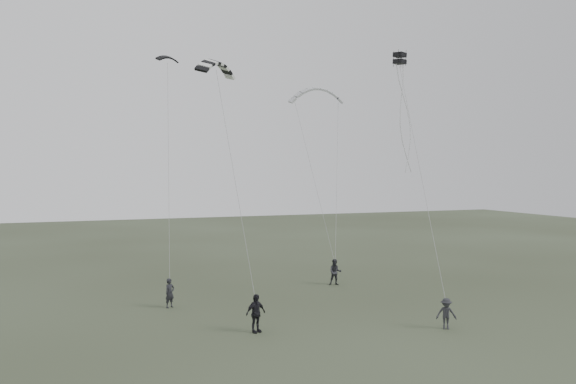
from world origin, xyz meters
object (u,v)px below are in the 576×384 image
object	(u,v)px
kite_dark_small	(168,57)
kite_box	(400,58)
flyer_right	(335,272)
kite_striped	(216,62)
flyer_center	(256,313)
flyer_far	(446,314)
kite_pale_large	(317,88)
flyer_left	(170,293)

from	to	relation	value
kite_dark_small	kite_box	world-z (taller)	kite_dark_small
flyer_right	kite_striped	size ratio (longest dim) A/B	0.64
flyer_right	flyer_center	distance (m)	12.77
kite_striped	flyer_far	bearing A→B (deg)	-73.56
flyer_center	kite_pale_large	bearing A→B (deg)	38.46
flyer_left	kite_pale_large	distance (m)	20.74
kite_box	kite_pale_large	bearing A→B (deg)	71.76
flyer_center	kite_striped	size ratio (longest dim) A/B	0.67
kite_dark_small	kite_pale_large	distance (m)	12.27
kite_striped	flyer_left	bearing A→B (deg)	85.65
flyer_left	kite_box	distance (m)	20.58
flyer_right	kite_striped	xyz separation A→B (m)	(-9.85, -5.49, 13.09)
kite_dark_small	kite_pale_large	size ratio (longest dim) A/B	0.36
kite_pale_large	kite_box	world-z (taller)	kite_box
flyer_far	kite_box	distance (m)	16.68
flyer_right	flyer_far	bearing A→B (deg)	-65.56
flyer_center	kite_pale_large	size ratio (longest dim) A/B	0.44
flyer_center	flyer_left	bearing A→B (deg)	97.35
flyer_right	kite_pale_large	bearing A→B (deg)	102.02
flyer_far	flyer_right	bearing A→B (deg)	117.78
flyer_right	flyer_far	xyz separation A→B (m)	(0.47, -12.12, -0.12)
flyer_far	kite_dark_small	size ratio (longest dim) A/B	1.00
flyer_center	kite_box	bearing A→B (deg)	5.68
flyer_far	kite_striped	bearing A→B (deg)	172.81
flyer_right	flyer_center	bearing A→B (deg)	-111.29
flyer_left	flyer_far	distance (m)	15.72
kite_pale_large	kite_box	size ratio (longest dim) A/B	6.09
kite_box	flyer_right	bearing A→B (deg)	94.10
flyer_right	kite_striped	distance (m)	17.28
flyer_far	kite_box	world-z (taller)	kite_box
kite_striped	flyer_center	bearing A→B (deg)	-115.20
flyer_left	flyer_center	size ratio (longest dim) A/B	0.90
flyer_center	kite_pale_large	xyz separation A→B (m)	(9.82, 14.98, 13.74)
flyer_left	kite_dark_small	bearing A→B (deg)	51.69
kite_striped	flyer_right	bearing A→B (deg)	-11.70
flyer_center	kite_striped	world-z (taller)	kite_striped
flyer_right	kite_pale_large	world-z (taller)	kite_pale_large
flyer_center	kite_striped	bearing A→B (deg)	87.32
flyer_right	kite_dark_small	world-z (taller)	kite_dark_small
flyer_center	flyer_far	distance (m)	9.70
flyer_right	flyer_center	size ratio (longest dim) A/B	0.95
flyer_right	kite_dark_small	bearing A→B (deg)	-177.64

